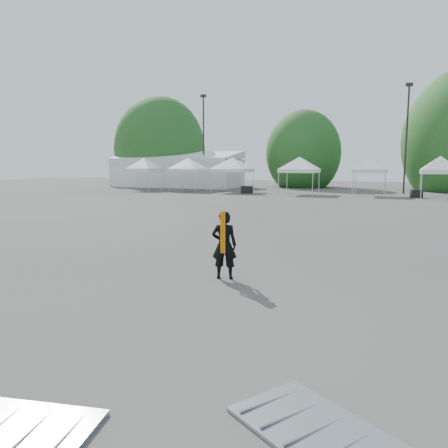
% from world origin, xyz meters
% --- Properties ---
extents(ground, '(120.00, 120.00, 0.00)m').
position_xyz_m(ground, '(0.00, 0.00, 0.00)').
color(ground, '#474442').
rests_on(ground, ground).
extents(marquee, '(15.00, 6.25, 4.23)m').
position_xyz_m(marquee, '(-22.00, 35.00, 1.97)').
color(marquee, white).
rests_on(marquee, ground).
extents(light_pole_west, '(0.60, 0.25, 10.30)m').
position_xyz_m(light_pole_west, '(-18.00, 34.00, 5.77)').
color(light_pole_west, black).
rests_on(light_pole_west, ground).
extents(light_pole_east, '(0.60, 0.25, 9.80)m').
position_xyz_m(light_pole_east, '(3.00, 32.00, 5.52)').
color(light_pole_east, black).
rests_on(light_pole_east, ground).
extents(tree_far_w, '(4.80, 4.80, 7.30)m').
position_xyz_m(tree_far_w, '(-26.00, 38.00, 4.54)').
color(tree_far_w, '#382314').
rests_on(tree_far_w, ground).
extents(tree_mid_w, '(4.16, 4.16, 6.33)m').
position_xyz_m(tree_mid_w, '(-8.00, 40.00, 3.93)').
color(tree_mid_w, '#382314').
rests_on(tree_mid_w, ground).
extents(tent_a, '(3.88, 3.88, 3.88)m').
position_xyz_m(tent_a, '(-21.77, 27.63, 3.06)').
color(tent_a, silver).
rests_on(tent_a, ground).
extents(tent_b, '(4.19, 4.19, 3.88)m').
position_xyz_m(tent_b, '(-16.98, 28.16, 3.06)').
color(tent_b, silver).
rests_on(tent_b, ground).
extents(tent_c, '(4.75, 4.75, 3.88)m').
position_xyz_m(tent_c, '(-12.36, 28.43, 3.06)').
color(tent_c, silver).
rests_on(tent_c, ground).
extents(tent_d, '(4.52, 4.52, 3.88)m').
position_xyz_m(tent_d, '(-5.69, 27.78, 3.06)').
color(tent_d, silver).
rests_on(tent_d, ground).
extents(tent_e, '(3.83, 3.83, 3.88)m').
position_xyz_m(tent_e, '(0.25, 28.38, 3.06)').
color(tent_e, silver).
rests_on(tent_e, ground).
extents(tent_f, '(3.91, 3.91, 3.88)m').
position_xyz_m(tent_f, '(5.53, 27.17, 3.06)').
color(tent_f, silver).
rests_on(tent_f, ground).
extents(man, '(0.68, 0.54, 1.62)m').
position_xyz_m(man, '(-0.90, -1.65, 0.81)').
color(man, black).
rests_on(man, ground).
extents(barrier_mid, '(2.32, 2.01, 0.07)m').
position_xyz_m(barrier_mid, '(2.43, -6.99, 0.03)').
color(barrier_mid, '#97999E').
rests_on(barrier_mid, ground).
extents(crate_west, '(1.00, 0.84, 0.69)m').
position_xyz_m(crate_west, '(-10.32, 26.86, 0.34)').
color(crate_west, black).
rests_on(crate_west, ground).
extents(crate_mid, '(0.98, 0.85, 0.66)m').
position_xyz_m(crate_mid, '(3.98, 27.34, 0.33)').
color(crate_mid, black).
rests_on(crate_mid, ground).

